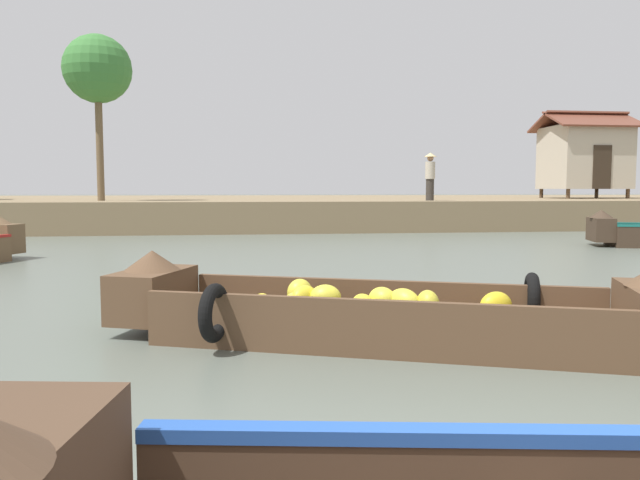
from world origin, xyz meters
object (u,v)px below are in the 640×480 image
Objects in this scene: stilt_house_mid_left at (584,156)px; vendor_person at (430,174)px; palm_tree_far at (97,70)px; banana_boat at (381,313)px.

stilt_house_mid_left reaches higher than vendor_person.
stilt_house_mid_left is 9.33m from vendor_person.
palm_tree_far is 11.88m from vendor_person.
vendor_person is at bearing -5.21° from palm_tree_far.
banana_boat is at bearing -124.56° from stilt_house_mid_left.
palm_tree_far is (-6.01, 16.43, 5.14)m from banana_boat.
stilt_house_mid_left is 2.27× the size of vendor_person.
palm_tree_far is at bearing -170.58° from stilt_house_mid_left.
vendor_person reaches higher than banana_boat.
banana_boat is 3.14× the size of vendor_person.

